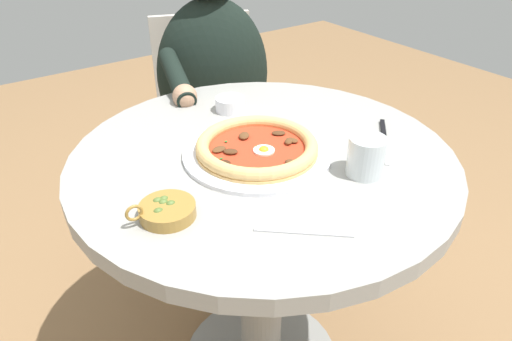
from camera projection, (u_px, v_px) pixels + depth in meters
dining_table at (262, 213)px, 1.17m from camera, size 0.89×0.89×0.76m
pizza_on_plate at (256, 147)px, 1.07m from camera, size 0.34×0.34×0.04m
water_glass at (366, 159)px, 0.99m from camera, size 0.08×0.08×0.09m
steak_knife at (384, 135)px, 1.15m from camera, size 0.16×0.16×0.01m
ramekin_capers at (230, 104)px, 1.27m from camera, size 0.08×0.08×0.04m
olive_pan at (166, 210)px, 0.87m from camera, size 0.13×0.11×0.05m
fork_utensil at (304, 232)px, 0.84m from camera, size 0.14×0.13×0.00m
diner_person at (216, 127)px, 1.73m from camera, size 0.49×0.47×1.16m
cafe_chair_diner at (209, 110)px, 1.85m from camera, size 0.54×0.54×0.87m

